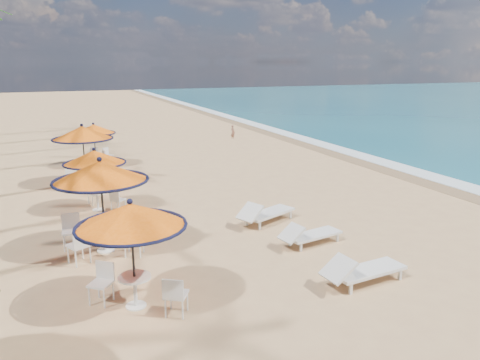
% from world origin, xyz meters
% --- Properties ---
extents(ground, '(160.00, 160.00, 0.00)m').
position_xyz_m(ground, '(0.00, 0.00, 0.00)').
color(ground, tan).
rests_on(ground, ground).
extents(foam_strip, '(1.20, 140.00, 0.04)m').
position_xyz_m(foam_strip, '(9.30, 10.00, 0.00)').
color(foam_strip, white).
rests_on(foam_strip, ground).
extents(wetsand_band, '(1.40, 140.00, 0.02)m').
position_xyz_m(wetsand_band, '(8.40, 10.00, 0.00)').
color(wetsand_band, olive).
rests_on(wetsand_band, ground).
extents(station_0, '(2.30, 2.30, 2.40)m').
position_xyz_m(station_0, '(-5.17, -0.20, 1.83)').
color(station_0, black).
rests_on(station_0, ground).
extents(station_1, '(2.53, 2.53, 2.64)m').
position_xyz_m(station_1, '(-5.45, 3.13, 1.93)').
color(station_1, black).
rests_on(station_1, ground).
extents(station_2, '(2.14, 2.17, 2.23)m').
position_xyz_m(station_2, '(-5.17, 7.07, 1.70)').
color(station_2, black).
rests_on(station_2, ground).
extents(station_3, '(2.49, 2.49, 2.60)m').
position_xyz_m(station_3, '(-5.32, 10.93, 1.90)').
color(station_3, black).
rests_on(station_3, ground).
extents(station_4, '(2.10, 2.14, 2.19)m').
position_xyz_m(station_4, '(-4.46, 14.53, 1.60)').
color(station_4, black).
rests_on(station_4, ground).
extents(lounger_near, '(2.20, 0.88, 0.77)m').
position_xyz_m(lounger_near, '(-0.12, -1.15, 0.36)').
color(lounger_near, silver).
rests_on(lounger_near, ground).
extents(lounger_mid, '(2.02, 0.94, 0.69)m').
position_xyz_m(lounger_mid, '(-0.02, 1.41, 0.32)').
color(lounger_mid, silver).
rests_on(lounger_mid, ground).
extents(lounger_far, '(2.25, 1.47, 0.77)m').
position_xyz_m(lounger_far, '(-0.39, 3.55, 0.36)').
color(lounger_far, silver).
rests_on(lounger_far, ground).
extents(person, '(0.33, 0.41, 0.99)m').
position_xyz_m(person, '(4.92, 19.88, 0.49)').
color(person, '#895946').
rests_on(person, ground).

